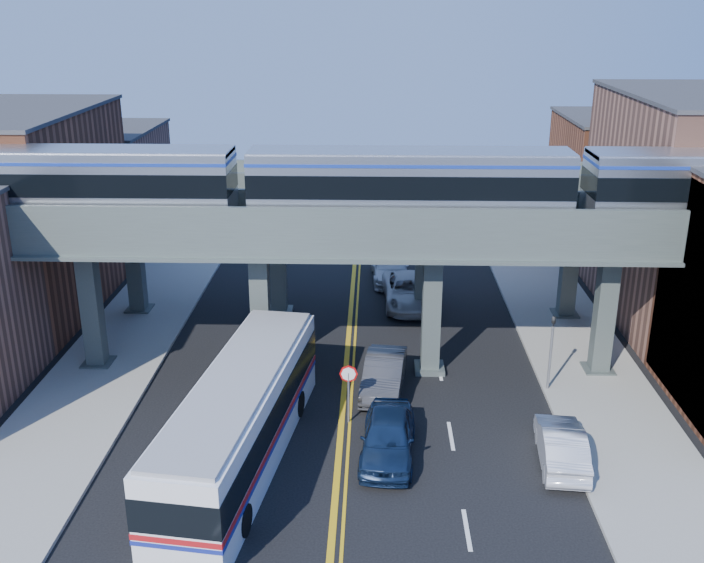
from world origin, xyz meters
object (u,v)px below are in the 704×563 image
at_px(car_lane_c, 408,291).
at_px(car_parked_curb, 561,445).
at_px(car_lane_a, 388,437).
at_px(transit_train, 409,183).
at_px(transit_bus, 240,420).
at_px(car_lane_d, 390,267).
at_px(car_lane_b, 384,374).
at_px(stop_sign, 349,384).
at_px(traffic_signal, 551,345).

height_order(car_lane_c, car_parked_curb, car_lane_c).
height_order(car_lane_a, car_parked_curb, car_lane_a).
height_order(transit_train, car_parked_curb, transit_train).
bearing_deg(car_parked_curb, transit_bus, 5.97).
xyz_separation_m(transit_bus, car_lane_c, (7.00, 16.62, -0.93)).
bearing_deg(car_lane_c, car_parked_curb, -75.41).
bearing_deg(car_lane_d, car_lane_b, -94.98).
bearing_deg(stop_sign, transit_train, 63.27).
relative_size(stop_sign, car_lane_c, 0.44).
xyz_separation_m(transit_bus, car_lane_a, (5.58, 0.49, -0.91)).
relative_size(transit_bus, car_lane_d, 2.46).
bearing_deg(car_parked_curb, car_lane_b, -35.47).
distance_m(traffic_signal, car_lane_c, 12.19).
xyz_separation_m(transit_train, car_lane_c, (0.49, 8.57, -8.29)).
xyz_separation_m(transit_train, car_parked_curb, (5.68, -7.83, -8.37)).
relative_size(transit_train, transit_bus, 3.21).
distance_m(stop_sign, car_lane_c, 13.93).
xyz_separation_m(traffic_signal, transit_bus, (-12.88, -6.05, -0.53)).
distance_m(car_lane_b, car_lane_d, 15.03).
xyz_separation_m(traffic_signal, car_lane_c, (-5.89, 10.57, -1.46)).
bearing_deg(car_lane_d, car_parked_curb, -76.41).
bearing_deg(traffic_signal, transit_train, 162.60).
relative_size(transit_bus, car_lane_b, 2.76).
relative_size(transit_train, car_lane_a, 8.65).
relative_size(stop_sign, car_lane_a, 0.52).
xyz_separation_m(transit_train, car_lane_a, (-0.92, -7.56, -8.27)).
relative_size(traffic_signal, car_lane_a, 0.81).
bearing_deg(car_lane_b, car_parked_curb, -33.89).
bearing_deg(transit_train, car_lane_a, -96.92).
xyz_separation_m(traffic_signal, car_lane_b, (-7.40, -0.13, -1.49)).
bearing_deg(traffic_signal, car_lane_a, -142.71).
bearing_deg(car_lane_a, car_lane_d, 93.06).
height_order(stop_sign, car_lane_d, stop_sign).
bearing_deg(car_parked_curb, traffic_signal, -91.94).
relative_size(stop_sign, car_lane_b, 0.53).
bearing_deg(car_lane_d, car_lane_a, -94.19).
bearing_deg(stop_sign, car_parked_curb, -19.01).
relative_size(car_lane_a, car_parked_curb, 1.10).
distance_m(car_lane_a, car_parked_curb, 6.61).
height_order(transit_train, stop_sign, transit_train).
xyz_separation_m(car_lane_c, car_parked_curb, (5.19, -16.40, -0.08)).
bearing_deg(car_lane_b, transit_bus, -126.32).
height_order(traffic_signal, car_lane_b, traffic_signal).
xyz_separation_m(car_lane_c, car_lane_d, (-1.00, 4.32, -0.03)).
relative_size(car_lane_d, car_parked_curb, 1.20).
relative_size(stop_sign, car_parked_curb, 0.57).
xyz_separation_m(traffic_signal, car_lane_a, (-7.30, -5.56, -1.44)).
relative_size(traffic_signal, car_lane_c, 0.68).
height_order(transit_bus, car_lane_c, transit_bus).
bearing_deg(car_lane_b, car_lane_a, -82.46).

